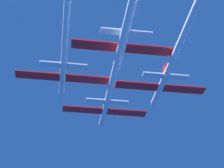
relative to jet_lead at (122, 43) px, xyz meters
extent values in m
cylinder|color=white|center=(0.00, 23.66, -0.02)|extent=(1.20, 10.89, 1.20)
cone|color=white|center=(0.00, 30.30, -0.02)|extent=(1.17, 2.40, 1.17)
ellipsoid|color=black|center=(0.00, 26.05, 0.49)|extent=(0.84, 2.18, 0.60)
cube|color=red|center=(-4.74, 23.11, -0.02)|extent=(8.27, 2.40, 0.26)
cube|color=red|center=(4.74, 23.11, -0.02)|extent=(8.27, 2.40, 0.26)
cube|color=red|center=(0.00, 19.30, 1.45)|extent=(0.31, 1.96, 1.74)
cube|color=white|center=(-2.46, 19.08, -0.02)|extent=(3.72, 1.44, 0.26)
cube|color=white|center=(2.46, 19.08, -0.02)|extent=(3.72, 1.44, 0.26)
cylinder|color=white|center=(-9.29, 13.51, 0.97)|extent=(1.20, 10.89, 1.20)
cone|color=white|center=(-9.29, 20.15, 0.97)|extent=(1.17, 2.40, 1.17)
ellipsoid|color=black|center=(-9.29, 15.91, 1.47)|extent=(0.84, 2.18, 0.60)
cube|color=red|center=(-14.03, 12.97, 0.97)|extent=(8.27, 2.40, 0.26)
cube|color=red|center=(-4.56, 12.97, 0.97)|extent=(8.27, 2.40, 0.26)
cube|color=red|center=(-9.29, 9.16, 2.44)|extent=(0.31, 1.96, 1.74)
cube|color=white|center=(-11.75, 8.94, 0.97)|extent=(3.72, 1.44, 0.26)
cube|color=white|center=(-6.83, 8.94, 0.97)|extent=(3.72, 1.44, 0.26)
cylinder|color=white|center=(9.71, 13.49, 0.32)|extent=(1.20, 10.89, 1.20)
cone|color=white|center=(9.71, 20.13, 0.32)|extent=(1.17, 2.40, 1.17)
ellipsoid|color=black|center=(9.71, 15.89, 0.83)|extent=(0.84, 2.18, 0.60)
cube|color=red|center=(4.97, 12.95, 0.32)|extent=(8.27, 2.40, 0.26)
cube|color=red|center=(14.45, 12.95, 0.32)|extent=(8.27, 2.40, 0.26)
cube|color=red|center=(9.71, 9.14, 1.79)|extent=(0.31, 1.96, 1.74)
cube|color=white|center=(7.25, 8.92, 0.32)|extent=(3.72, 1.44, 0.26)
cube|color=white|center=(12.17, 8.92, 0.32)|extent=(3.72, 1.44, 0.26)
cylinder|color=white|center=(0.66, 3.63, 1.48)|extent=(1.20, 10.89, 1.20)
cone|color=white|center=(0.66, 10.28, 1.48)|extent=(1.17, 2.40, 1.17)
ellipsoid|color=black|center=(0.66, 6.03, 1.99)|extent=(0.84, 2.18, 0.60)
cube|color=red|center=(-4.08, 3.09, 1.48)|extent=(8.27, 2.40, 0.26)
cube|color=red|center=(5.40, 3.09, 1.48)|extent=(8.27, 2.40, 0.26)
cube|color=red|center=(0.66, -0.72, 2.95)|extent=(0.31, 1.96, 1.74)
cube|color=white|center=(-1.80, -0.94, 1.48)|extent=(3.72, 1.44, 0.26)
cube|color=white|center=(3.12, -0.94, 1.48)|extent=(3.72, 1.44, 0.26)
camera|label=1|loc=(-8.71, -51.73, -42.47)|focal=65.31mm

